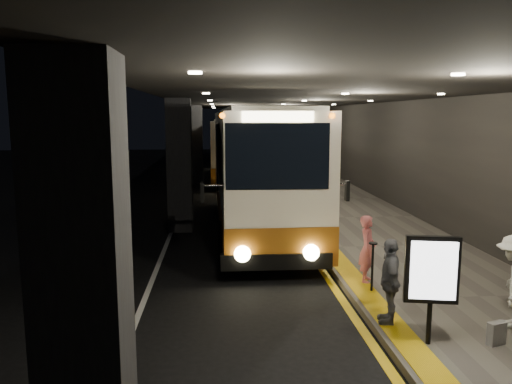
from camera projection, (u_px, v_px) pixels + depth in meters
name	position (u px, v px, depth m)	size (l,w,h in m)	color
ground	(228.00, 264.00, 13.02)	(90.00, 90.00, 0.00)	black
lane_line_white	(175.00, 224.00, 17.82)	(0.12, 50.00, 0.01)	silver
kerb_stripe_yellow	(290.00, 222.00, 18.13)	(0.18, 50.00, 0.01)	gold
sidewalk	(355.00, 219.00, 18.30)	(4.50, 50.00, 0.15)	#514C44
tactile_strip	(303.00, 218.00, 18.14)	(0.50, 50.00, 0.01)	gold
terminal_wall	(418.00, 139.00, 18.02)	(0.10, 50.00, 6.00)	black
support_columns	(180.00, 165.00, 16.52)	(0.80, 24.80, 4.40)	black
canopy	(295.00, 93.00, 17.44)	(9.00, 50.00, 0.40)	black
coach_main	(256.00, 173.00, 17.16)	(2.85, 12.69, 3.94)	beige
coach_second	(237.00, 151.00, 30.36)	(3.06, 11.41, 3.54)	beige
coach_third	(234.00, 142.00, 42.08)	(2.65, 11.06, 3.45)	beige
passenger_boarding	(367.00, 249.00, 11.08)	(0.55, 0.36, 1.51)	#BE5859
passenger_waiting_grey	(390.00, 281.00, 8.86)	(0.91, 0.47, 1.55)	#4D4D52
bag_polka	(496.00, 333.00, 8.08)	(0.31, 0.13, 0.38)	black
info_sign	(432.00, 272.00, 7.95)	(0.85, 0.27, 1.80)	black
stanchion_post	(372.00, 267.00, 10.49)	(0.05, 0.05, 1.04)	black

